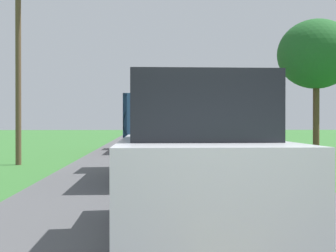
{
  "coord_description": "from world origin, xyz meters",
  "views": [
    {
      "loc": [
        -0.65,
        -2.1,
        1.48
      ],
      "look_at": [
        0.02,
        11.04,
        1.4
      ],
      "focal_mm": 49.61,
      "sensor_mm": 36.0,
      "label": 1
    }
  ],
  "objects_px": {
    "utility_pole_roadside": "(18,55)",
    "following_car": "(195,158)",
    "banana_truck_near": "(170,124)",
    "roadside_tree_near_left": "(316,54)",
    "banana_truck_far": "(153,123)"
  },
  "relations": [
    {
      "from": "banana_truck_far",
      "to": "banana_truck_near",
      "type": "bearing_deg",
      "value": -88.75
    },
    {
      "from": "banana_truck_far",
      "to": "utility_pole_roadside",
      "type": "bearing_deg",
      "value": -123.38
    },
    {
      "from": "banana_truck_far",
      "to": "following_car",
      "type": "bearing_deg",
      "value": -89.67
    },
    {
      "from": "banana_truck_near",
      "to": "following_car",
      "type": "xyz_separation_m",
      "value": [
        -0.14,
        -7.57,
        -0.4
      ]
    },
    {
      "from": "utility_pole_roadside",
      "to": "following_car",
      "type": "bearing_deg",
      "value": -65.83
    },
    {
      "from": "banana_truck_far",
      "to": "following_car",
      "type": "distance_m",
      "value": 18.78
    },
    {
      "from": "banana_truck_near",
      "to": "banana_truck_far",
      "type": "xyz_separation_m",
      "value": [
        -0.25,
        11.21,
        -0.0
      ]
    },
    {
      "from": "banana_truck_near",
      "to": "following_car",
      "type": "bearing_deg",
      "value": -91.04
    },
    {
      "from": "roadside_tree_near_left",
      "to": "following_car",
      "type": "bearing_deg",
      "value": -115.48
    },
    {
      "from": "utility_pole_roadside",
      "to": "following_car",
      "type": "xyz_separation_m",
      "value": [
        5.06,
        -11.27,
        -2.84
      ]
    },
    {
      "from": "banana_truck_near",
      "to": "utility_pole_roadside",
      "type": "distance_m",
      "value": 6.83
    },
    {
      "from": "following_car",
      "to": "banana_truck_near",
      "type": "bearing_deg",
      "value": 88.96
    },
    {
      "from": "following_car",
      "to": "roadside_tree_near_left",
      "type": "bearing_deg",
      "value": 64.52
    },
    {
      "from": "banana_truck_near",
      "to": "following_car",
      "type": "relative_size",
      "value": 1.42
    },
    {
      "from": "banana_truck_far",
      "to": "roadside_tree_near_left",
      "type": "xyz_separation_m",
      "value": [
        7.12,
        -4.06,
        3.05
      ]
    }
  ]
}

